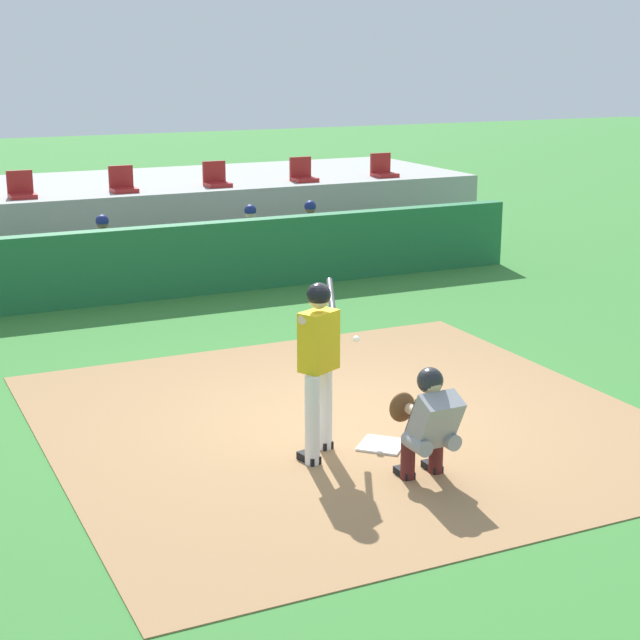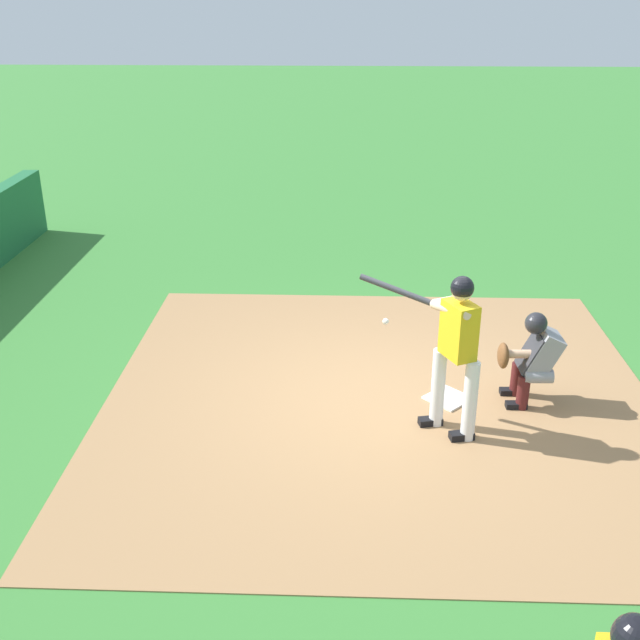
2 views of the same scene
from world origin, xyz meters
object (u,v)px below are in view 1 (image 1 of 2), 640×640
object	(u,v)px
home_plate	(382,445)
stadium_seat_6	(383,170)
dugout_player_1	(253,240)
stadium_seat_5	(303,174)
stadium_seat_2	(21,190)
dugout_player_2	(313,235)
stadium_seat_4	(216,179)
stadium_seat_3	(123,185)
catcher_crouched	(428,420)
batter_at_plate	(319,358)
dugout_player_0	(106,252)

from	to	relation	value
home_plate	stadium_seat_6	size ratio (longest dim) A/B	0.92
dugout_player_1	stadium_seat_5	xyz separation A→B (m)	(1.90, 2.03, 0.86)
stadium_seat_2	dugout_player_2	bearing A→B (deg)	-22.73
dugout_player_2	stadium_seat_6	distance (m)	3.39
dugout_player_2	stadium_seat_4	world-z (taller)	stadium_seat_4
dugout_player_1	stadium_seat_3	xyz separation A→B (m)	(-1.81, 2.03, 0.86)
catcher_crouched	stadium_seat_6	world-z (taller)	stadium_seat_6
home_plate	stadium_seat_5	distance (m)	10.94
batter_at_plate	catcher_crouched	world-z (taller)	batter_at_plate
home_plate	dugout_player_0	world-z (taller)	dugout_player_0
dugout_player_1	stadium_seat_3	distance (m)	2.86
batter_at_plate	stadium_seat_6	distance (m)	11.89
home_plate	stadium_seat_4	xyz separation A→B (m)	(1.86, 10.18, 1.51)
dugout_player_2	dugout_player_1	bearing A→B (deg)	180.00
dugout_player_2	batter_at_plate	bearing A→B (deg)	-114.52
catcher_crouched	stadium_seat_6	xyz separation A→B (m)	(5.59, 11.08, 0.93)
catcher_crouched	stadium_seat_2	distance (m)	11.27
catcher_crouched	stadium_seat_4	world-z (taller)	stadium_seat_4
stadium_seat_6	stadium_seat_4	bearing A→B (deg)	180.00
dugout_player_0	stadium_seat_3	size ratio (longest dim) A/B	2.71
batter_at_plate	stadium_seat_5	bearing A→B (deg)	66.48
stadium_seat_2	stadium_seat_4	distance (m)	3.71
dugout_player_0	batter_at_plate	bearing A→B (deg)	-88.69
stadium_seat_2	stadium_seat_3	xyz separation A→B (m)	(1.86, 0.00, 0.00)
stadium_seat_5	stadium_seat_3	bearing A→B (deg)	180.00
dugout_player_0	stadium_seat_5	world-z (taller)	stadium_seat_5
dugout_player_2	stadium_seat_6	xyz separation A→B (m)	(2.57, 2.03, 0.86)
dugout_player_1	stadium_seat_4	size ratio (longest dim) A/B	2.71
stadium_seat_3	dugout_player_2	bearing A→B (deg)	-34.15
dugout_player_1	stadium_seat_6	xyz separation A→B (m)	(3.76, 2.03, 0.86)
home_plate	stadium_seat_2	distance (m)	10.46
stadium_seat_2	stadium_seat_4	xyz separation A→B (m)	(3.71, 0.00, 0.00)
dugout_player_1	stadium_seat_3	size ratio (longest dim) A/B	2.71
batter_at_plate	stadium_seat_4	size ratio (longest dim) A/B	3.76
dugout_player_0	stadium_seat_2	bearing A→B (deg)	115.94
home_plate	dugout_player_1	xyz separation A→B (m)	(1.81, 8.14, 0.65)
batter_at_plate	stadium_seat_6	xyz separation A→B (m)	(6.25, 10.11, 0.50)
catcher_crouched	dugout_player_1	world-z (taller)	dugout_player_1
stadium_seat_4	home_plate	bearing A→B (deg)	-100.34
stadium_seat_3	dugout_player_0	bearing A→B (deg)	-113.09
batter_at_plate	stadium_seat_5	size ratio (longest dim) A/B	3.76
batter_at_plate	dugout_player_0	bearing A→B (deg)	91.31
dugout_player_1	stadium_seat_6	size ratio (longest dim) A/B	2.71
dugout_player_0	dugout_player_2	xyz separation A→B (m)	(3.87, 0.00, 0.00)
dugout_player_0	dugout_player_2	distance (m)	3.87
catcher_crouched	dugout_player_0	distance (m)	9.09
dugout_player_2	stadium_seat_5	xyz separation A→B (m)	(0.72, 2.03, 0.86)
dugout_player_0	stadium_seat_3	distance (m)	2.37
dugout_player_2	stadium_seat_2	bearing A→B (deg)	157.27
dugout_player_0	stadium_seat_2	xyz separation A→B (m)	(-0.99, 2.03, 0.86)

